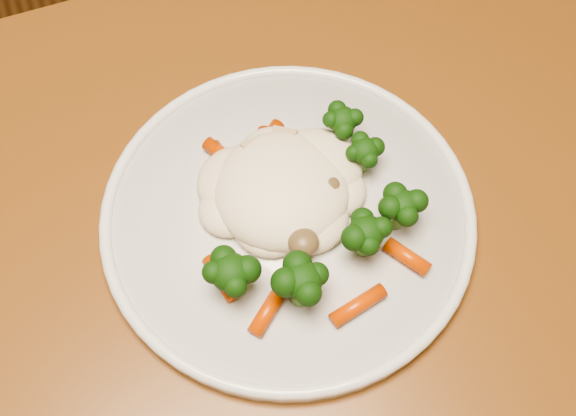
# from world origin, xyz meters

# --- Properties ---
(dining_table) EXTENTS (1.11, 0.75, 0.75)m
(dining_table) POSITION_xyz_m (0.30, -0.16, 0.64)
(dining_table) COLOR brown
(dining_table) RESTS_ON ground
(plate) EXTENTS (0.30, 0.30, 0.01)m
(plate) POSITION_xyz_m (0.25, -0.10, 0.76)
(plate) COLOR silver
(plate) RESTS_ON dining_table
(meal) EXTENTS (0.18, 0.19, 0.05)m
(meal) POSITION_xyz_m (0.25, -0.10, 0.78)
(meal) COLOR #FCEDCA
(meal) RESTS_ON plate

